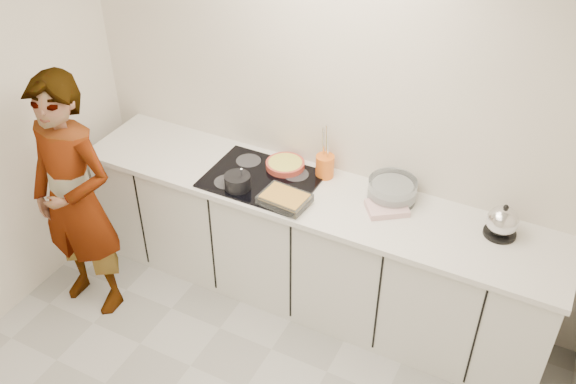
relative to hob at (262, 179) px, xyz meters
The scene contains 12 objects.
wall_back 0.62m from the hob, 44.17° to the left, with size 3.60×0.00×2.60m, color white.
base_cabinets 0.60m from the hob, ahead, with size 3.20×0.58×0.87m, color silver.
countertop 0.35m from the hob, ahead, with size 3.24×0.64×0.04m, color white.
hob is the anchor object (origin of this frame).
tart_dish 0.20m from the hob, 66.28° to the left, with size 0.33×0.33×0.04m.
saucepan 0.19m from the hob, 117.81° to the right, with size 0.21×0.21×0.16m.
baking_dish 0.31m from the hob, 33.21° to the right, with size 0.31×0.24×0.06m.
mixing_bowl 0.85m from the hob, 12.53° to the left, with size 0.31×0.31×0.14m.
tea_towel 0.84m from the hob, ahead, with size 0.24×0.18×0.04m, color white.
kettle 1.52m from the hob, ahead, with size 0.25×0.25×0.22m.
utensil_crock 0.42m from the hob, 33.61° to the left, with size 0.12×0.12×0.15m, color orange.
cook 1.20m from the hob, 144.93° to the right, with size 0.64×0.42×1.74m, color silver.
Camera 1 is at (1.36, -1.72, 3.34)m, focal length 40.00 mm.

